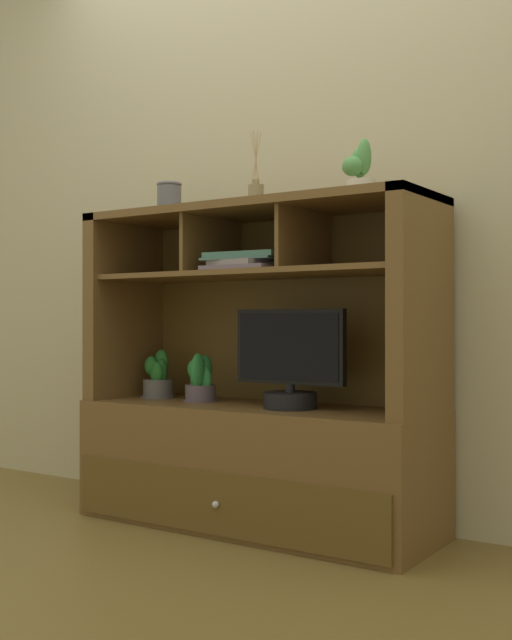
% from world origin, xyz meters
% --- Properties ---
extents(floor_plane, '(6.00, 6.00, 0.02)m').
position_xyz_m(floor_plane, '(0.00, 0.00, -0.01)').
color(floor_plane, brown).
rests_on(floor_plane, ground).
extents(back_wall, '(6.00, 0.02, 2.80)m').
position_xyz_m(back_wall, '(0.00, 0.27, 1.40)').
color(back_wall, tan).
rests_on(back_wall, ground).
extents(media_console, '(1.37, 0.50, 1.20)m').
position_xyz_m(media_console, '(0.00, 0.01, 0.39)').
color(media_console, brown).
rests_on(media_console, ground).
extents(tv_monitor, '(0.44, 0.19, 0.36)m').
position_xyz_m(tv_monitor, '(0.17, -0.03, 0.61)').
color(tv_monitor, black).
rests_on(tv_monitor, media_console).
extents(potted_orchid, '(0.14, 0.14, 0.19)m').
position_xyz_m(potted_orchid, '(-0.26, -0.01, 0.53)').
color(potted_orchid, '#534550').
rests_on(potted_orchid, media_console).
extents(potted_fern, '(0.14, 0.14, 0.20)m').
position_xyz_m(potted_fern, '(-0.50, 0.02, 0.53)').
color(potted_fern, '#524F50').
rests_on(potted_fern, media_console).
extents(magazine_stack_left, '(0.31, 0.29, 0.06)m').
position_xyz_m(magazine_stack_left, '(0.01, -0.06, 0.99)').
color(magazine_stack_left, slate).
rests_on(magazine_stack_left, media_console).
extents(diffuser_bottle, '(0.06, 0.06, 0.28)m').
position_xyz_m(diffuser_bottle, '(0.00, -0.00, 1.25)').
color(diffuser_bottle, '#857650').
rests_on(diffuser_bottle, media_console).
extents(potted_succulent, '(0.11, 0.11, 0.19)m').
position_xyz_m(potted_succulent, '(0.44, -0.02, 1.28)').
color(potted_succulent, beige).
rests_on(potted_succulent, media_console).
extents(ceramic_vase, '(0.10, 0.10, 0.14)m').
position_xyz_m(ceramic_vase, '(-0.45, 0.03, 1.27)').
color(ceramic_vase, '#595960').
rests_on(ceramic_vase, media_console).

